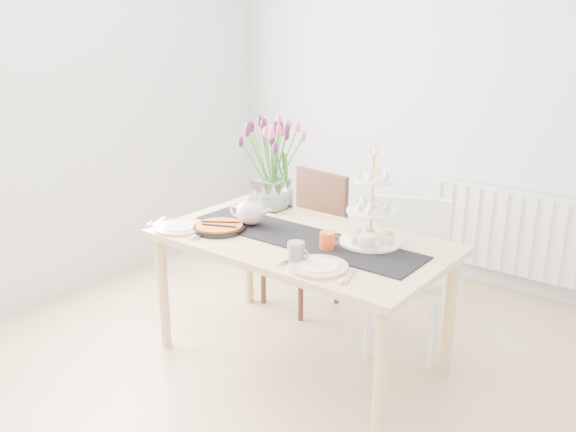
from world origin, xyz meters
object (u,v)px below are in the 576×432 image
Objects in this scene: radiator at (512,232)px; teapot at (250,212)px; cream_jug at (367,244)px; tulip_vase at (272,151)px; dining_table at (301,251)px; chair_brown at (309,228)px; mug_orange at (327,241)px; cake_stand at (371,220)px; plate_left at (180,227)px; plate_right at (319,267)px; chair_white at (408,263)px; mug_grey at (296,252)px; tart_tin at (219,228)px.

radiator is 4.51× the size of teapot.
tulip_vase is at bearing 178.29° from cream_jug.
chair_brown is (-0.43, 0.67, -0.14)m from dining_table.
chair_brown is 1.00m from mug_orange.
cake_stand is 1.82× the size of teapot.
cake_stand is at bearing 24.22° from plate_left.
tulip_vase is 0.46m from teapot.
radiator is 12.71× the size of mug_orange.
teapot is at bearing 119.49° from mug_orange.
plate_left is (-1.04, -0.34, -0.04)m from cream_jug.
teapot is at bearing -76.61° from chair_brown.
dining_table is 0.41m from cream_jug.
radiator is at bearing 81.12° from plate_right.
cream_jug is at bearing 6.32° from dining_table.
tulip_vase is at bearing 173.88° from chair_white.
cake_stand is (0.35, 0.15, 0.22)m from dining_table.
tulip_vase is 0.75m from plate_left.
chair_brown is at bearing 81.98° from tulip_vase.
mug_orange reaches higher than radiator.
dining_table is at bearing 109.39° from mug_orange.
cream_jug is at bearing -18.51° from tulip_vase.
mug_grey is (0.54, -0.27, -0.03)m from teapot.
teapot is (-0.70, -0.16, -0.06)m from cake_stand.
chair_white reaches higher than radiator.
plate_left is at bearing -155.78° from cake_stand.
teapot is at bearing -120.19° from radiator.
plate_left is at bearing 139.67° from mug_orange.
radiator and dining_table have the same top height.
cream_jug is (0.39, 0.04, 0.12)m from dining_table.
chair_white is at bearing 27.27° from teapot.
mug_grey is at bearing -110.91° from cake_stand.
chair_brown is 0.81m from chair_white.
dining_table is 0.43m from plate_right.
radiator is 1.45m from chair_brown.
mug_orange is (-0.41, -1.73, 0.35)m from radiator.
plate_left is 1.02× the size of plate_right.
plate_left is (-0.22, -0.97, 0.23)m from chair_brown.
chair_white is 1.07m from tulip_vase.
plate_right is (0.11, -0.23, -0.04)m from mug_orange.
radiator is 2.16m from tart_tin.
chair_white is at bearing 55.68° from dining_table.
plate_left is (-0.65, -0.29, 0.08)m from dining_table.
plate_left is (-1.02, -0.85, 0.24)m from chair_white.
mug_grey reaches higher than cream_jug.
cream_jug is at bearing 18.09° from plate_left.
tart_tin is 1.00× the size of plate_left.
teapot is 0.90× the size of tart_tin.
plate_right is (0.32, -0.28, 0.08)m from dining_table.
cake_stand is at bearing 85.91° from plate_right.
teapot is (-0.74, -0.56, 0.32)m from chair_white.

